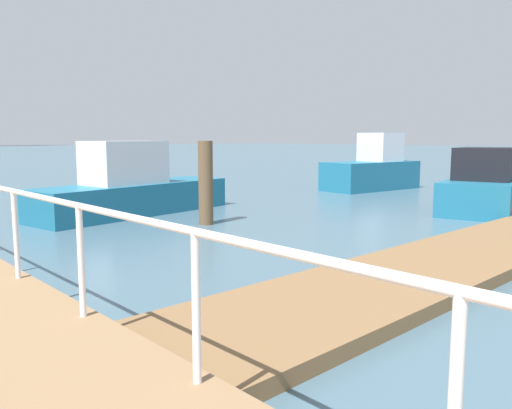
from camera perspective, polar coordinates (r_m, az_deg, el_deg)
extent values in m
plane|color=#476675|center=(18.19, -26.49, 0.14)|extent=(300.00, 300.00, 0.00)
cube|color=olive|center=(9.23, 22.32, -5.46)|extent=(13.27, 2.00, 0.18)
cylinder|color=white|center=(3.49, -6.75, -11.60)|extent=(0.06, 0.06, 1.05)
cylinder|color=white|center=(5.00, -19.11, -6.11)|extent=(0.06, 0.06, 1.05)
cylinder|color=white|center=(6.65, -25.44, -3.13)|extent=(0.06, 0.06, 1.05)
cylinder|color=white|center=(6.58, -25.69, 1.37)|extent=(0.06, 25.14, 0.06)
cylinder|color=brown|center=(12.21, -5.69, 2.44)|extent=(0.35, 0.35, 2.01)
cube|color=#1E6B8C|center=(14.32, -13.53, 0.66)|extent=(5.93, 2.52, 0.85)
cube|color=white|center=(14.06, -14.62, 4.59)|extent=(2.24, 1.60, 1.15)
cube|color=#1E6B8C|center=(21.16, 12.79, 3.21)|extent=(4.40, 2.13, 1.14)
cube|color=white|center=(21.53, 13.83, 6.30)|extent=(1.47, 1.50, 1.16)
cube|color=#1E6B8C|center=(16.65, 24.80, 1.22)|extent=(6.07, 3.13, 0.92)
cube|color=black|center=(15.73, 24.50, 4.23)|extent=(2.40, 1.91, 0.90)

